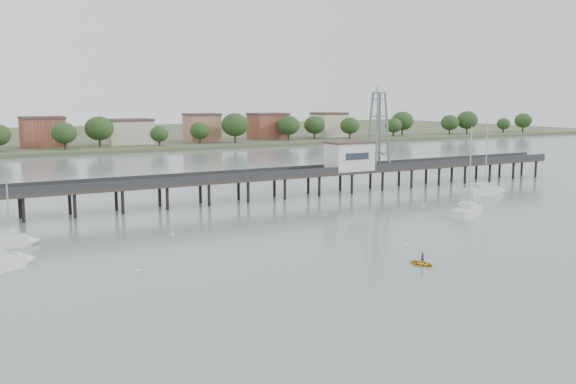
% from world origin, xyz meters
% --- Properties ---
extents(ground_plane, '(500.00, 500.00, 0.00)m').
position_xyz_m(ground_plane, '(0.00, 0.00, 0.00)').
color(ground_plane, slate).
rests_on(ground_plane, ground).
extents(pier, '(150.00, 5.00, 5.50)m').
position_xyz_m(pier, '(0.00, 60.00, 3.79)').
color(pier, '#2D2823').
rests_on(pier, ground).
extents(pier_building, '(8.40, 5.40, 5.30)m').
position_xyz_m(pier_building, '(25.00, 60.00, 6.67)').
color(pier_building, silver).
rests_on(pier_building, ground).
extents(lattice_tower, '(3.20, 3.20, 15.50)m').
position_xyz_m(lattice_tower, '(31.50, 60.00, 11.10)').
color(lattice_tower, slate).
rests_on(lattice_tower, ground).
extents(sailboat_d, '(8.65, 5.96, 13.92)m').
position_xyz_m(sailboat_d, '(27.70, 32.10, 0.64)').
color(sailboat_d, silver).
rests_on(sailboat_d, ground).
extents(sailboat_a, '(8.56, 5.96, 13.81)m').
position_xyz_m(sailboat_a, '(-36.37, 32.90, 0.64)').
color(sailboat_a, silver).
rests_on(sailboat_a, ground).
extents(sailboat_e, '(8.76, 3.15, 14.16)m').
position_xyz_m(sailboat_e, '(45.13, 45.02, 0.64)').
color(sailboat_e, silver).
rests_on(sailboat_e, ground).
extents(sailboat_b, '(6.05, 2.16, 10.04)m').
position_xyz_m(sailboat_b, '(-34.18, 43.08, 0.66)').
color(sailboat_b, silver).
rests_on(sailboat_b, ground).
extents(yellow_dinghy, '(1.94, 0.95, 2.61)m').
position_xyz_m(yellow_dinghy, '(2.10, 13.30, 0.00)').
color(yellow_dinghy, gold).
rests_on(yellow_dinghy, ground).
extents(dinghy_occupant, '(0.48, 1.10, 0.26)m').
position_xyz_m(dinghy_occupant, '(2.10, 13.30, 0.00)').
color(dinghy_occupant, black).
rests_on(dinghy_occupant, ground).
extents(mooring_buoys, '(93.02, 21.22, 0.39)m').
position_xyz_m(mooring_buoys, '(6.05, 31.16, 0.08)').
color(mooring_buoys, beige).
rests_on(mooring_buoys, ground).
extents(far_shore, '(500.00, 170.00, 10.40)m').
position_xyz_m(far_shore, '(0.36, 239.58, 0.95)').
color(far_shore, '#475133').
rests_on(far_shore, ground).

